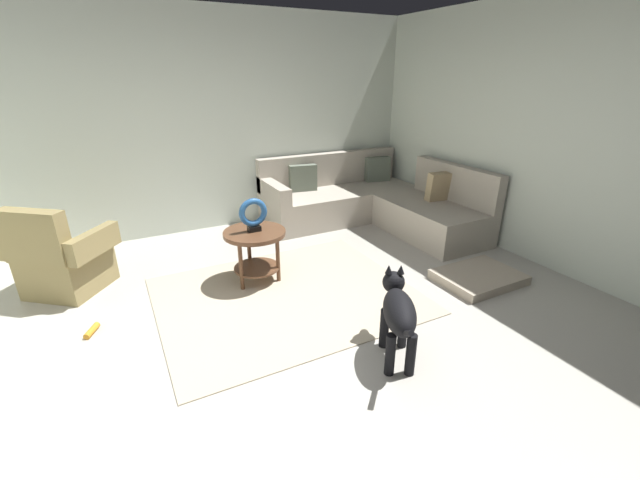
# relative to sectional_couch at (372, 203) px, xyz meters

# --- Properties ---
(ground_plane) EXTENTS (6.00, 6.00, 0.10)m
(ground_plane) POSITION_rel_sectional_couch_xyz_m (-1.99, -2.01, -0.34)
(ground_plane) COLOR #B7B2A8
(wall_back) EXTENTS (6.00, 0.12, 2.70)m
(wall_back) POSITION_rel_sectional_couch_xyz_m (-1.99, 0.93, 1.06)
(wall_back) COLOR silver
(wall_back) RESTS_ON ground_plane
(wall_right) EXTENTS (0.12, 6.00, 2.70)m
(wall_right) POSITION_rel_sectional_couch_xyz_m (0.95, -2.01, 1.06)
(wall_right) COLOR silver
(wall_right) RESTS_ON ground_plane
(area_rug) EXTENTS (2.30, 1.90, 0.01)m
(area_rug) POSITION_rel_sectional_couch_xyz_m (-1.84, -1.31, -0.29)
(area_rug) COLOR #BCAD93
(area_rug) RESTS_ON ground_plane
(sectional_couch) EXTENTS (2.20, 2.25, 0.88)m
(sectional_couch) POSITION_rel_sectional_couch_xyz_m (0.00, 0.00, 0.00)
(sectional_couch) COLOR #B2A899
(sectional_couch) RESTS_ON ground_plane
(armchair) EXTENTS (1.00, 0.97, 0.88)m
(armchair) POSITION_rel_sectional_couch_xyz_m (-3.67, -0.25, 0.03)
(armchair) COLOR olive
(armchair) RESTS_ON ground_plane
(side_table) EXTENTS (0.60, 0.60, 0.54)m
(side_table) POSITION_rel_sectional_couch_xyz_m (-1.99, -0.90, 0.12)
(side_table) COLOR brown
(side_table) RESTS_ON ground_plane
(torus_sculpture) EXTENTS (0.28, 0.08, 0.33)m
(torus_sculpture) POSITION_rel_sectional_couch_xyz_m (-1.99, -0.90, 0.42)
(torus_sculpture) COLOR black
(torus_sculpture) RESTS_ON side_table
(dog_bed_mat) EXTENTS (0.80, 0.60, 0.09)m
(dog_bed_mat) POSITION_rel_sectional_couch_xyz_m (-0.01, -1.93, -0.25)
(dog_bed_mat) COLOR #B2A38E
(dog_bed_mat) RESTS_ON ground_plane
(dog) EXTENTS (0.46, 0.77, 0.63)m
(dog) POSITION_rel_sectional_couch_xyz_m (-1.47, -2.49, 0.09)
(dog) COLOR black
(dog) RESTS_ON ground_plane
(dog_toy_rope) EXTENTS (0.12, 0.18, 0.05)m
(dog_toy_rope) POSITION_rel_sectional_couch_xyz_m (-3.47, -1.14, -0.27)
(dog_toy_rope) COLOR orange
(dog_toy_rope) RESTS_ON ground_plane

